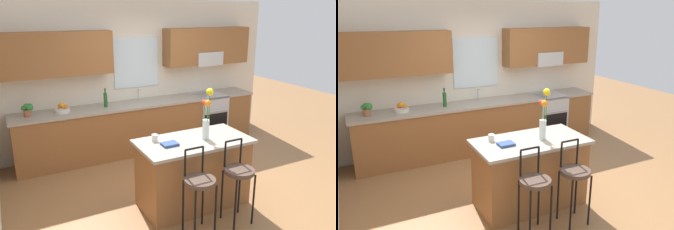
# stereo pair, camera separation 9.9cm
# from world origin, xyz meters

# --- Properties ---
(ground_plane) EXTENTS (14.00, 14.00, 0.00)m
(ground_plane) POSITION_xyz_m (0.00, 0.00, 0.00)
(ground_plane) COLOR olive
(back_wall_assembly) EXTENTS (5.60, 0.50, 2.70)m
(back_wall_assembly) POSITION_xyz_m (0.03, 1.98, 1.51)
(back_wall_assembly) COLOR beige
(back_wall_assembly) RESTS_ON ground
(counter_run) EXTENTS (4.56, 0.64, 0.92)m
(counter_run) POSITION_xyz_m (-0.00, 1.70, 0.47)
(counter_run) COLOR brown
(counter_run) RESTS_ON ground
(sink_faucet) EXTENTS (0.02, 0.13, 0.23)m
(sink_faucet) POSITION_xyz_m (-0.03, 1.84, 1.06)
(sink_faucet) COLOR #B7BABC
(sink_faucet) RESTS_ON counter_run
(oven_range) EXTENTS (0.60, 0.64, 0.92)m
(oven_range) POSITION_xyz_m (1.39, 1.68, 0.46)
(oven_range) COLOR #B7BABC
(oven_range) RESTS_ON ground
(kitchen_island) EXTENTS (1.47, 0.76, 0.92)m
(kitchen_island) POSITION_xyz_m (-0.16, -0.34, 0.46)
(kitchen_island) COLOR brown
(kitchen_island) RESTS_ON ground
(bar_stool_near) EXTENTS (0.36, 0.36, 1.04)m
(bar_stool_near) POSITION_xyz_m (-0.43, -0.93, 0.64)
(bar_stool_near) COLOR black
(bar_stool_near) RESTS_ON ground
(bar_stool_middle) EXTENTS (0.36, 0.36, 1.04)m
(bar_stool_middle) POSITION_xyz_m (0.12, -0.93, 0.64)
(bar_stool_middle) COLOR black
(bar_stool_middle) RESTS_ON ground
(flower_vase) EXTENTS (0.14, 0.14, 0.67)m
(flower_vase) POSITION_xyz_m (0.01, -0.38, 1.25)
(flower_vase) COLOR silver
(flower_vase) RESTS_ON kitchen_island
(mug_ceramic) EXTENTS (0.08, 0.08, 0.09)m
(mug_ceramic) POSITION_xyz_m (-0.62, -0.15, 0.97)
(mug_ceramic) COLOR silver
(mug_ceramic) RESTS_ON kitchen_island
(cookbook) EXTENTS (0.20, 0.15, 0.03)m
(cookbook) POSITION_xyz_m (-0.52, -0.36, 0.94)
(cookbook) COLOR navy
(cookbook) RESTS_ON kitchen_island
(fruit_bowl_oranges) EXTENTS (0.24, 0.24, 0.16)m
(fruit_bowl_oranges) POSITION_xyz_m (-1.43, 1.70, 0.97)
(fruit_bowl_oranges) COLOR silver
(fruit_bowl_oranges) RESTS_ON counter_run
(bottle_olive_oil) EXTENTS (0.06, 0.06, 0.32)m
(bottle_olive_oil) POSITION_xyz_m (-0.70, 1.70, 1.05)
(bottle_olive_oil) COLOR #1E5923
(bottle_olive_oil) RESTS_ON counter_run
(potted_plant_small) EXTENTS (0.18, 0.12, 0.21)m
(potted_plant_small) POSITION_xyz_m (-1.96, 1.70, 1.04)
(potted_plant_small) COLOR #9E5B3D
(potted_plant_small) RESTS_ON counter_run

